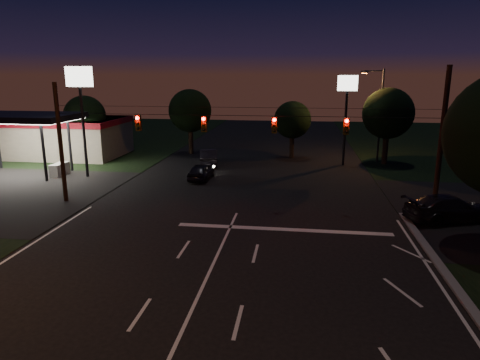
% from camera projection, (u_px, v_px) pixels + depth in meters
% --- Properties ---
extents(ground, '(140.00, 140.00, 0.00)m').
position_uv_depth(ground, '(172.00, 353.00, 13.35)').
color(ground, black).
rests_on(ground, ground).
extents(stop_bar, '(12.00, 0.50, 0.01)m').
position_uv_depth(stop_bar, '(283.00, 229.00, 24.01)').
color(stop_bar, silver).
rests_on(stop_bar, ground).
extents(utility_pole_right, '(0.30, 0.30, 9.00)m').
position_uv_depth(utility_pole_right, '(433.00, 217.00, 26.17)').
color(utility_pole_right, black).
rests_on(utility_pole_right, ground).
extents(utility_pole_left, '(0.28, 0.28, 8.00)m').
position_uv_depth(utility_pole_left, '(66.00, 201.00, 29.37)').
color(utility_pole_left, black).
rests_on(utility_pole_left, ground).
extents(signal_span, '(24.00, 0.40, 1.56)m').
position_uv_depth(signal_span, '(239.00, 124.00, 26.42)').
color(signal_span, black).
rests_on(signal_span, ground).
extents(gas_station, '(14.20, 16.10, 5.25)m').
position_uv_depth(gas_station, '(54.00, 134.00, 44.91)').
color(gas_station, gray).
rests_on(gas_station, ground).
extents(pole_sign_left_near, '(2.20, 0.30, 9.10)m').
position_uv_depth(pole_sign_left_near, '(80.00, 93.00, 34.70)').
color(pole_sign_left_near, black).
rests_on(pole_sign_left_near, ground).
extents(pole_sign_right, '(1.80, 0.30, 8.40)m').
position_uv_depth(pole_sign_right, '(347.00, 99.00, 39.64)').
color(pole_sign_right, black).
rests_on(pole_sign_right, ground).
extents(street_light_right_far, '(2.20, 0.35, 9.00)m').
position_uv_depth(street_light_right_far, '(378.00, 109.00, 41.37)').
color(street_light_right_far, black).
rests_on(street_light_right_far, ground).
extents(tree_far_a, '(4.20, 4.20, 6.42)m').
position_uv_depth(tree_far_a, '(86.00, 117.00, 43.69)').
color(tree_far_a, black).
rests_on(tree_far_a, ground).
extents(tree_far_b, '(4.60, 4.60, 6.98)m').
position_uv_depth(tree_far_b, '(191.00, 111.00, 46.13)').
color(tree_far_b, black).
rests_on(tree_far_b, ground).
extents(tree_far_c, '(3.80, 3.80, 5.86)m').
position_uv_depth(tree_far_c, '(293.00, 120.00, 43.85)').
color(tree_far_c, black).
rests_on(tree_far_c, ground).
extents(tree_far_d, '(4.80, 4.80, 7.30)m').
position_uv_depth(tree_far_d, '(388.00, 114.00, 40.53)').
color(tree_far_d, black).
rests_on(tree_far_d, ground).
extents(car_oncoming_a, '(1.73, 3.98, 1.33)m').
position_uv_depth(car_oncoming_a, '(201.00, 172.00, 35.33)').
color(car_oncoming_a, black).
rests_on(car_oncoming_a, ground).
extents(car_oncoming_b, '(2.59, 4.83, 1.51)m').
position_uv_depth(car_oncoming_b, '(208.00, 157.00, 41.14)').
color(car_oncoming_b, black).
rests_on(car_oncoming_b, ground).
extents(car_cross, '(5.82, 3.88, 1.57)m').
position_uv_depth(car_cross, '(450.00, 208.00, 25.21)').
color(car_cross, black).
rests_on(car_cross, ground).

